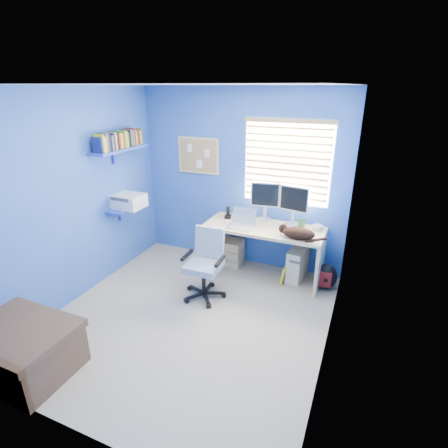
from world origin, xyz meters
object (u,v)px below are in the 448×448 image
at_px(laptop, 241,219).
at_px(cat, 299,233).
at_px(office_chair, 205,272).
at_px(desk, 263,252).
at_px(tower_pc, 298,264).

distance_m(laptop, cat, 0.79).
bearing_deg(office_chair, cat, 28.41).
xyz_separation_m(desk, office_chair, (-0.51, -0.75, -0.04)).
relative_size(tower_pc, office_chair, 0.52).
xyz_separation_m(desk, cat, (0.50, -0.20, 0.44)).
height_order(laptop, cat, laptop).
xyz_separation_m(laptop, tower_pc, (0.75, 0.26, -0.62)).
relative_size(desk, cat, 3.99).
height_order(desk, cat, cat).
height_order(desk, laptop, laptop).
distance_m(desk, cat, 0.70).
relative_size(laptop, cat, 0.83).
bearing_deg(desk, office_chair, -124.32).
bearing_deg(cat, laptop, -173.18).
relative_size(laptop, office_chair, 0.38).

